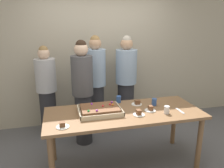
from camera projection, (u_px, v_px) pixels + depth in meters
The scene contains 16 objects.
ground_plane at pixel (123, 163), 3.15m from camera, with size 12.00×12.00×0.00m, color #5B5B60.
interior_back_panel at pixel (100, 46), 4.23m from camera, with size 8.00×0.12×3.00m, color #B2A893.
party_table at pixel (124, 118), 2.95m from camera, with size 2.07×0.84×0.80m.
sheet_cake at pixel (100, 110), 2.89m from camera, with size 0.55×0.43×0.11m.
plated_slice_near_left at pixel (150, 109), 2.95m from camera, with size 0.15×0.15×0.07m.
plated_slice_near_right at pixel (137, 103), 3.17m from camera, with size 0.15×0.15×0.07m.
plated_slice_far_left at pixel (139, 113), 2.81m from camera, with size 0.15×0.15×0.07m.
plated_slice_far_right at pixel (62, 125), 2.49m from camera, with size 0.15×0.15×0.06m.
drink_cup_nearest at pixel (167, 110), 2.86m from camera, with size 0.07×0.07×0.10m, color white.
drink_cup_middle at pixel (119, 99), 3.25m from camera, with size 0.07×0.07×0.10m, color #2D5199.
drink_cup_far_end at pixel (154, 102), 3.14m from camera, with size 0.07×0.07×0.10m, color #2D5199.
cake_server_utensil at pixel (180, 111), 2.95m from camera, with size 0.03×0.20×0.01m, color silver.
person_serving_front at pixel (83, 92), 3.48m from camera, with size 0.33×0.33×1.69m.
person_green_shirt_behind at pixel (126, 82), 4.04m from camera, with size 0.38×0.38×1.72m.
person_striped_tie_right at pixel (47, 91), 3.77m from camera, with size 0.35×0.35×1.58m.
person_far_right_suit at pixel (96, 83), 3.94m from camera, with size 0.35×0.35×1.73m.
Camera 1 is at (-0.81, -2.60, 1.95)m, focal length 35.39 mm.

